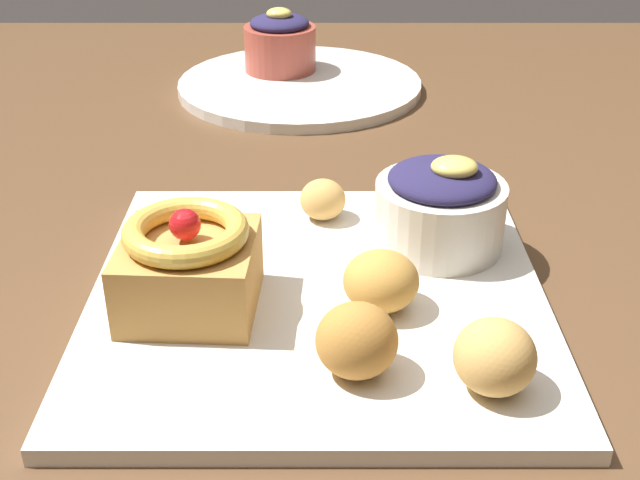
{
  "coord_description": "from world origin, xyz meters",
  "views": [
    {
      "loc": [
        0.05,
        -0.67,
        1.05
      ],
      "look_at": [
        0.05,
        -0.18,
        0.77
      ],
      "focal_mm": 46.01,
      "sensor_mm": 36.0,
      "label": 1
    }
  ],
  "objects_px": {
    "cake_slice": "(191,265)",
    "fritter_middle": "(359,341)",
    "berry_ramekin": "(443,207)",
    "fritter_front": "(383,281)",
    "back_ramekin": "(280,43)",
    "fritter_extra": "(497,357)",
    "front_plate": "(320,297)",
    "back_plate": "(302,85)",
    "fritter_back": "(325,199)"
  },
  "relations": [
    {
      "from": "cake_slice",
      "to": "fritter_middle",
      "type": "xyz_separation_m",
      "value": [
        0.11,
        -0.07,
        -0.01
      ]
    },
    {
      "from": "berry_ramekin",
      "to": "fritter_front",
      "type": "distance_m",
      "value": 0.1
    },
    {
      "from": "berry_ramekin",
      "to": "back_ramekin",
      "type": "relative_size",
      "value": 1.13
    },
    {
      "from": "fritter_extra",
      "to": "fritter_front",
      "type": "bearing_deg",
      "value": 125.34
    },
    {
      "from": "fritter_front",
      "to": "fritter_middle",
      "type": "height_order",
      "value": "fritter_middle"
    },
    {
      "from": "front_plate",
      "to": "back_plate",
      "type": "distance_m",
      "value": 0.45
    },
    {
      "from": "cake_slice",
      "to": "back_plate",
      "type": "xyz_separation_m",
      "value": [
        0.06,
        0.47,
        -0.04
      ]
    },
    {
      "from": "front_plate",
      "to": "back_plate",
      "type": "relative_size",
      "value": 1.09
    },
    {
      "from": "cake_slice",
      "to": "back_ramekin",
      "type": "relative_size",
      "value": 1.06
    },
    {
      "from": "front_plate",
      "to": "berry_ramekin",
      "type": "height_order",
      "value": "berry_ramekin"
    },
    {
      "from": "fritter_extra",
      "to": "cake_slice",
      "type": "bearing_deg",
      "value": 155.53
    },
    {
      "from": "fritter_middle",
      "to": "fritter_back",
      "type": "height_order",
      "value": "fritter_middle"
    },
    {
      "from": "front_plate",
      "to": "fritter_back",
      "type": "xyz_separation_m",
      "value": [
        0.0,
        0.11,
        0.02
      ]
    },
    {
      "from": "front_plate",
      "to": "fritter_back",
      "type": "relative_size",
      "value": 8.55
    },
    {
      "from": "fritter_back",
      "to": "fritter_extra",
      "type": "height_order",
      "value": "fritter_extra"
    },
    {
      "from": "fritter_front",
      "to": "fritter_middle",
      "type": "bearing_deg",
      "value": -105.11
    },
    {
      "from": "berry_ramekin",
      "to": "back_ramekin",
      "type": "height_order",
      "value": "back_ramekin"
    },
    {
      "from": "berry_ramekin",
      "to": "fritter_front",
      "type": "relative_size",
      "value": 1.92
    },
    {
      "from": "fritter_middle",
      "to": "front_plate",
      "type": "bearing_deg",
      "value": 104.34
    },
    {
      "from": "fritter_front",
      "to": "back_plate",
      "type": "distance_m",
      "value": 0.48
    },
    {
      "from": "front_plate",
      "to": "fritter_middle",
      "type": "height_order",
      "value": "fritter_middle"
    },
    {
      "from": "front_plate",
      "to": "fritter_extra",
      "type": "bearing_deg",
      "value": -45.86
    },
    {
      "from": "berry_ramekin",
      "to": "back_ramekin",
      "type": "distance_m",
      "value": 0.45
    },
    {
      "from": "cake_slice",
      "to": "berry_ramekin",
      "type": "bearing_deg",
      "value": 25.48
    },
    {
      "from": "front_plate",
      "to": "cake_slice",
      "type": "height_order",
      "value": "cake_slice"
    },
    {
      "from": "cake_slice",
      "to": "fritter_back",
      "type": "height_order",
      "value": "cake_slice"
    },
    {
      "from": "fritter_front",
      "to": "fritter_middle",
      "type": "xyz_separation_m",
      "value": [
        -0.02,
        -0.07,
        0.0
      ]
    },
    {
      "from": "cake_slice",
      "to": "fritter_front",
      "type": "height_order",
      "value": "cake_slice"
    },
    {
      "from": "front_plate",
      "to": "fritter_middle",
      "type": "distance_m",
      "value": 0.1
    },
    {
      "from": "back_ramekin",
      "to": "cake_slice",
      "type": "bearing_deg",
      "value": -93.88
    },
    {
      "from": "berry_ramekin",
      "to": "back_ramekin",
      "type": "bearing_deg",
      "value": 107.93
    },
    {
      "from": "back_plate",
      "to": "front_plate",
      "type": "bearing_deg",
      "value": -87.22
    },
    {
      "from": "fritter_extra",
      "to": "back_ramekin",
      "type": "distance_m",
      "value": 0.61
    },
    {
      "from": "front_plate",
      "to": "back_ramekin",
      "type": "bearing_deg",
      "value": 95.66
    },
    {
      "from": "fritter_back",
      "to": "fritter_front",
      "type": "bearing_deg",
      "value": -73.48
    },
    {
      "from": "front_plate",
      "to": "cake_slice",
      "type": "distance_m",
      "value": 0.09
    },
    {
      "from": "berry_ramekin",
      "to": "fritter_front",
      "type": "bearing_deg",
      "value": -120.18
    },
    {
      "from": "fritter_back",
      "to": "back_plate",
      "type": "height_order",
      "value": "fritter_back"
    },
    {
      "from": "front_plate",
      "to": "back_ramekin",
      "type": "xyz_separation_m",
      "value": [
        -0.05,
        0.49,
        0.04
      ]
    },
    {
      "from": "cake_slice",
      "to": "fritter_extra",
      "type": "distance_m",
      "value": 0.2
    },
    {
      "from": "fritter_back",
      "to": "fritter_extra",
      "type": "distance_m",
      "value": 0.23
    },
    {
      "from": "fritter_back",
      "to": "back_ramekin",
      "type": "bearing_deg",
      "value": 97.77
    },
    {
      "from": "front_plate",
      "to": "fritter_front",
      "type": "bearing_deg",
      "value": -26.28
    },
    {
      "from": "fritter_back",
      "to": "back_plate",
      "type": "relative_size",
      "value": 0.13
    },
    {
      "from": "berry_ramekin",
      "to": "fritter_middle",
      "type": "bearing_deg",
      "value": -113.78
    },
    {
      "from": "fritter_back",
      "to": "fritter_extra",
      "type": "xyz_separation_m",
      "value": [
        0.1,
        -0.21,
        0.01
      ]
    },
    {
      "from": "back_plate",
      "to": "fritter_extra",
      "type": "bearing_deg",
      "value": -77.6
    },
    {
      "from": "fritter_extra",
      "to": "fritter_middle",
      "type": "bearing_deg",
      "value": 169.92
    },
    {
      "from": "fritter_back",
      "to": "cake_slice",
      "type": "bearing_deg",
      "value": -124.68
    },
    {
      "from": "berry_ramekin",
      "to": "cake_slice",
      "type": "bearing_deg",
      "value": -154.52
    }
  ]
}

